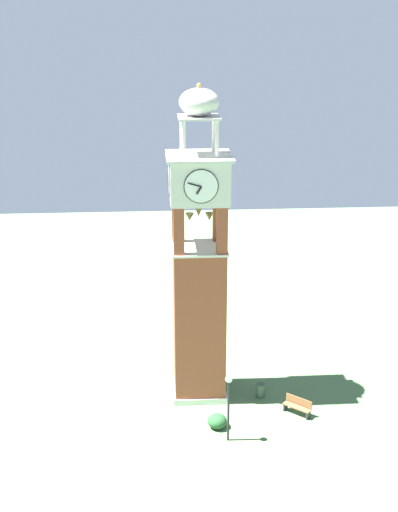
{
  "coord_description": "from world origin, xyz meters",
  "views": [
    {
      "loc": [
        -35.42,
        2.47,
        20.6
      ],
      "look_at": [
        0.0,
        0.0,
        8.36
      ],
      "focal_mm": 48.55,
      "sensor_mm": 36.0,
      "label": 1
    }
  ],
  "objects_px": {
    "clock_tower": "(199,277)",
    "park_bench": "(298,406)",
    "lamp_post": "(229,396)",
    "trash_bin": "(260,390)"
  },
  "relations": [
    {
      "from": "park_bench",
      "to": "lamp_post",
      "type": "relative_size",
      "value": 0.4
    },
    {
      "from": "clock_tower",
      "to": "park_bench",
      "type": "distance_m",
      "value": 8.88
    },
    {
      "from": "clock_tower",
      "to": "park_bench",
      "type": "relative_size",
      "value": 11.8
    },
    {
      "from": "lamp_post",
      "to": "clock_tower",
      "type": "bearing_deg",
      "value": 12.94
    },
    {
      "from": "clock_tower",
      "to": "trash_bin",
      "type": "xyz_separation_m",
      "value": [
        -0.8,
        -3.47,
        -6.72
      ]
    },
    {
      "from": "clock_tower",
      "to": "park_bench",
      "type": "xyz_separation_m",
      "value": [
        -2.75,
        -5.23,
        -6.64
      ]
    },
    {
      "from": "lamp_post",
      "to": "trash_bin",
      "type": "bearing_deg",
      "value": -29.03
    },
    {
      "from": "clock_tower",
      "to": "lamp_post",
      "type": "height_order",
      "value": "clock_tower"
    },
    {
      "from": "lamp_post",
      "to": "trash_bin",
      "type": "xyz_separation_m",
      "value": [
        4.18,
        -2.32,
        -2.19
      ]
    },
    {
      "from": "clock_tower",
      "to": "park_bench",
      "type": "height_order",
      "value": "clock_tower"
    }
  ]
}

